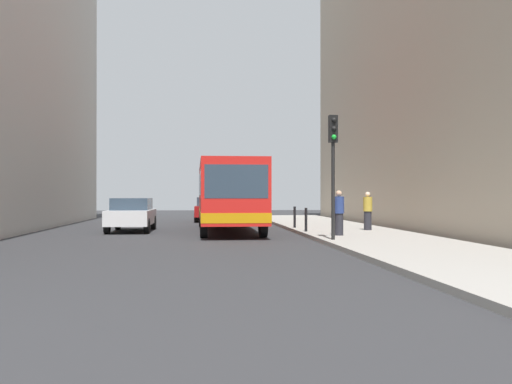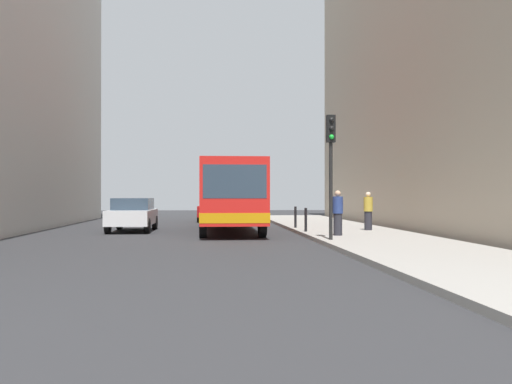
{
  "view_description": "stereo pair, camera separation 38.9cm",
  "coord_description": "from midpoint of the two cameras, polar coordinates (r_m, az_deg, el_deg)",
  "views": [
    {
      "loc": [
        -0.87,
        -21.84,
        1.62
      ],
      "look_at": [
        1.51,
        2.2,
        1.74
      ],
      "focal_mm": 40.94,
      "sensor_mm": 36.0,
      "label": 1
    },
    {
      "loc": [
        -0.48,
        -21.87,
        1.62
      ],
      "look_at": [
        1.51,
        2.2,
        1.74
      ],
      "focal_mm": 40.94,
      "sensor_mm": 36.0,
      "label": 2
    }
  ],
  "objects": [
    {
      "name": "ground_plane",
      "position": [
        21.93,
        -2.96,
        -4.53
      ],
      "size": [
        80.0,
        80.0,
        0.0
      ],
      "primitive_type": "plane",
      "color": "#2D2D30"
    },
    {
      "name": "car_beside_bus",
      "position": [
        26.52,
        -11.54,
        -2.09
      ],
      "size": [
        1.91,
        4.42,
        1.48
      ],
      "rotation": [
        0.0,
        0.0,
        3.13
      ],
      "color": "silver",
      "rests_on": "ground"
    },
    {
      "name": "car_behind_bus",
      "position": [
        36.0,
        -3.84,
        -1.62
      ],
      "size": [
        2.01,
        4.47,
        1.48
      ],
      "rotation": [
        0.0,
        0.0,
        3.1
      ],
      "color": "maroon",
      "rests_on": "ground"
    },
    {
      "name": "traffic_light",
      "position": [
        19.38,
        7.9,
        3.81
      ],
      "size": [
        0.28,
        0.33,
        4.1
      ],
      "color": "black",
      "rests_on": "sidewalk"
    },
    {
      "name": "bollard_mid",
      "position": [
        26.32,
        4.3,
        -2.46
      ],
      "size": [
        0.11,
        0.11,
        0.95
      ],
      "primitive_type": "cylinder",
      "color": "black",
      "rests_on": "sidewalk"
    },
    {
      "name": "pedestrian_near_signal",
      "position": [
        21.42,
        8.51,
        -2.05
      ],
      "size": [
        0.38,
        0.38,
        1.64
      ],
      "rotation": [
        0.0,
        0.0,
        1.07
      ],
      "color": "#26262D",
      "rests_on": "sidewalk"
    },
    {
      "name": "building_right",
      "position": [
        29.34,
        20.47,
        12.83
      ],
      "size": [
        7.0,
        32.0,
        16.55
      ],
      "primitive_type": "cube",
      "color": "#B2A38C",
      "rests_on": "ground"
    },
    {
      "name": "bus",
      "position": [
        26.19,
        -2.27,
        -0.06
      ],
      "size": [
        2.58,
        11.03,
        3.0
      ],
      "rotation": [
        0.0,
        0.0,
        3.15
      ],
      "color": "red",
      "rests_on": "ground"
    },
    {
      "name": "pedestrian_mid_sidewalk",
      "position": [
        24.91,
        11.35,
        -1.84
      ],
      "size": [
        0.38,
        0.38,
        1.6
      ],
      "rotation": [
        0.0,
        0.0,
        1.91
      ],
      "color": "#26262D",
      "rests_on": "sidewalk"
    },
    {
      "name": "sidewalk",
      "position": [
        22.74,
        10.81,
        -4.18
      ],
      "size": [
        4.4,
        40.0,
        0.15
      ],
      "primitive_type": "cube",
      "color": "#9E9991",
      "rests_on": "ground"
    },
    {
      "name": "bollard_near",
      "position": [
        23.58,
        5.36,
        -2.71
      ],
      "size": [
        0.11,
        0.11,
        0.95
      ],
      "primitive_type": "cylinder",
      "color": "black",
      "rests_on": "sidewalk"
    }
  ]
}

